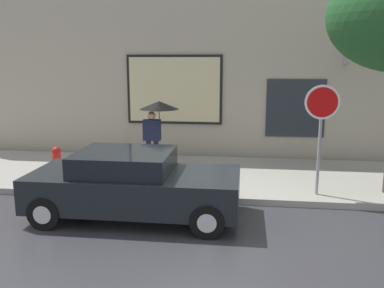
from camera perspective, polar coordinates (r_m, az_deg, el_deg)
The scene contains 7 objects.
ground_plane at distance 8.55m, azimuth 1.04°, elevation -10.40°, with size 60.00×60.00×0.00m, color #333338.
sidewalk at distance 11.36m, azimuth 2.74°, elevation -4.41°, with size 20.00×4.00×0.15m, color gray.
building_facade at distance 13.41m, azimuth 3.75°, elevation 12.76°, with size 20.00×0.67×7.00m.
parked_car at distance 8.60m, azimuth -8.03°, elevation -5.53°, with size 4.22×1.93×1.37m.
fire_hydrant at distance 11.40m, azimuth -18.03°, elevation -2.42°, with size 0.30×0.44×0.83m.
pedestrian_with_umbrella at distance 11.51m, azimuth -4.82°, elevation 4.09°, with size 1.08×1.08×1.92m.
stop_sign at distance 9.63m, azimuth 17.32°, elevation 3.39°, with size 0.76×0.10×2.50m.
Camera 1 is at (0.88, -7.88, 3.20)m, focal length 38.87 mm.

